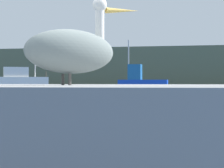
{
  "coord_description": "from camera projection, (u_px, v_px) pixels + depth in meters",
  "views": [
    {
      "loc": [
        1.47,
        -3.91,
        0.83
      ],
      "look_at": [
        -1.65,
        13.06,
        0.75
      ],
      "focal_mm": 60.31,
      "sensor_mm": 36.0,
      "label": 1
    }
  ],
  "objects": [
    {
      "name": "fishing_boat_white",
      "position": [
        16.0,
        81.0,
        45.06
      ],
      "size": [
        7.5,
        5.37,
        5.14
      ],
      "rotation": [
        0.0,
        0.0,
        0.49
      ],
      "color": "white",
      "rests_on": "ground"
    },
    {
      "name": "hillside_backdrop",
      "position": [
        173.0,
        68.0,
        69.67
      ],
      "size": [
        140.0,
        13.86,
        6.94
      ],
      "primitive_type": "cube",
      "color": "#5B664C",
      "rests_on": "ground"
    },
    {
      "name": "pier_dock",
      "position": [
        71.0,
        127.0,
        3.57
      ],
      "size": [
        3.51,
        3.19,
        0.8
      ],
      "primitive_type": "cube",
      "color": "gray",
      "rests_on": "ground"
    },
    {
      "name": "pelican",
      "position": [
        72.0,
        50.0,
        3.57
      ],
      "size": [
        1.09,
        1.03,
        0.87
      ],
      "rotation": [
        0.0,
        0.0,
        0.74
      ],
      "color": "gray",
      "rests_on": "pier_dock"
    },
    {
      "name": "fishing_boat_blue",
      "position": [
        141.0,
        82.0,
        37.83
      ],
      "size": [
        4.98,
        1.61,
        5.14
      ],
      "rotation": [
        0.0,
        0.0,
        3.09
      ],
      "color": "blue",
      "rests_on": "ground"
    },
    {
      "name": "ground_plane",
      "position": [
        44.0,
        158.0,
        4.11
      ],
      "size": [
        260.0,
        260.0,
        0.0
      ],
      "primitive_type": "plane",
      "color": "navy"
    }
  ]
}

